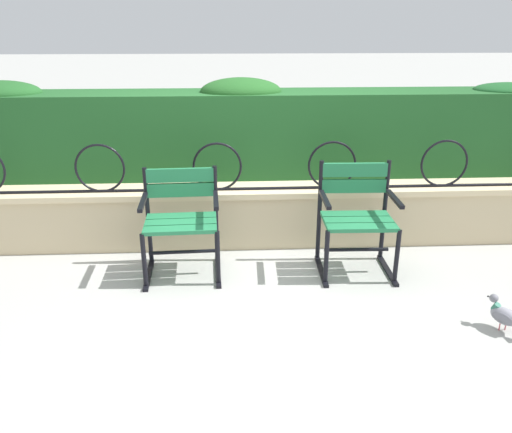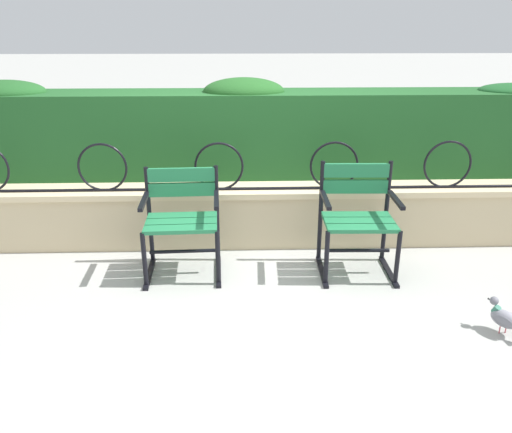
# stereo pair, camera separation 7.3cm
# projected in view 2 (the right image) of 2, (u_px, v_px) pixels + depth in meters

# --- Properties ---
(ground_plane) EXTENTS (60.00, 60.00, 0.00)m
(ground_plane) POSITION_uv_depth(u_px,v_px,m) (256.00, 289.00, 3.85)
(ground_plane) COLOR #9E9E99
(stone_wall) EXTENTS (8.03, 0.41, 0.52)m
(stone_wall) POSITION_uv_depth(u_px,v_px,m) (253.00, 215.00, 4.57)
(stone_wall) COLOR #C6B289
(stone_wall) RESTS_ON ground
(iron_arch_fence) EXTENTS (7.47, 0.02, 0.42)m
(iron_arch_fence) POSITION_uv_depth(u_px,v_px,m) (224.00, 170.00, 4.34)
(iron_arch_fence) COLOR black
(iron_arch_fence) RESTS_ON stone_wall
(hedge_row) EXTENTS (7.87, 0.57, 0.89)m
(hedge_row) POSITION_uv_depth(u_px,v_px,m) (249.00, 131.00, 4.76)
(hedge_row) COLOR #1E5123
(hedge_row) RESTS_ON stone_wall
(park_chair_left) EXTENTS (0.61, 0.54, 0.82)m
(park_chair_left) POSITION_uv_depth(u_px,v_px,m) (182.00, 217.00, 3.99)
(park_chair_left) COLOR #237547
(park_chair_left) RESTS_ON ground
(park_chair_right) EXTENTS (0.59, 0.54, 0.86)m
(park_chair_right) POSITION_uv_depth(u_px,v_px,m) (357.00, 216.00, 4.00)
(park_chair_right) COLOR #237547
(park_chair_right) RESTS_ON ground
(pigeon_near_chairs) EXTENTS (0.20, 0.26, 0.22)m
(pigeon_near_chairs) POSITION_uv_depth(u_px,v_px,m) (506.00, 318.00, 3.26)
(pigeon_near_chairs) COLOR gray
(pigeon_near_chairs) RESTS_ON ground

